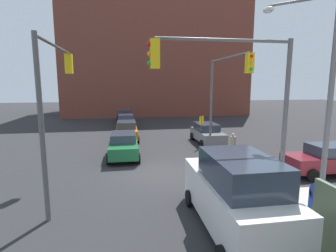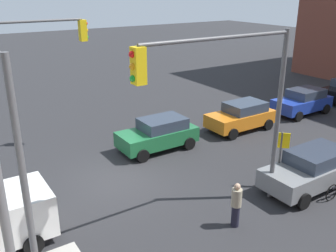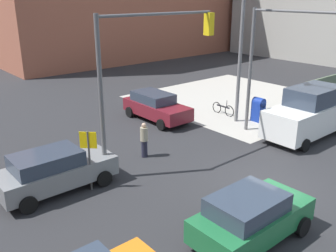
{
  "view_description": "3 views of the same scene",
  "coord_description": "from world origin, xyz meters",
  "px_view_note": "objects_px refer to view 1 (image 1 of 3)",
  "views": [
    {
      "loc": [
        13.8,
        -1.69,
        4.82
      ],
      "look_at": [
        -1.77,
        0.86,
        2.28
      ],
      "focal_mm": 28.0,
      "sensor_mm": 36.0,
      "label": 1
    },
    {
      "loc": [
        5.96,
        13.15,
        7.8
      ],
      "look_at": [
        -2.25,
        0.57,
        2.22
      ],
      "focal_mm": 40.0,
      "sensor_mm": 36.0,
      "label": 2
    },
    {
      "loc": [
        -11.4,
        -7.64,
        7.17
      ],
      "look_at": [
        -2.83,
        2.53,
        2.43
      ],
      "focal_mm": 40.0,
      "sensor_mm": 36.0,
      "label": 3
    }
  ],
  "objects_px": {
    "traffic_signal_se_corner": "(55,89)",
    "sedan_orange": "(127,131)",
    "street_lamp_corner": "(320,87)",
    "bicycle_at_crosswalk": "(218,138)",
    "sedan_black": "(125,116)",
    "coupe_blue": "(126,122)",
    "traffic_signal_ne_corner": "(236,89)",
    "pedestrian_crossing": "(233,145)",
    "hatchback_gray": "(207,133)",
    "hatchback_green": "(123,145)",
    "sedan_maroon": "(329,159)",
    "van_white_delivery": "(235,193)",
    "traffic_signal_nw_corner": "(224,86)",
    "mailbox_blue": "(322,202)"
  },
  "relations": [
    {
      "from": "traffic_signal_se_corner",
      "to": "van_white_delivery",
      "type": "bearing_deg",
      "value": 59.11
    },
    {
      "from": "sedan_orange",
      "to": "coupe_blue",
      "type": "relative_size",
      "value": 1.0
    },
    {
      "from": "traffic_signal_nw_corner",
      "to": "traffic_signal_se_corner",
      "type": "bearing_deg",
      "value": -63.26
    },
    {
      "from": "coupe_blue",
      "to": "traffic_signal_ne_corner",
      "type": "bearing_deg",
      "value": 12.19
    },
    {
      "from": "van_white_delivery",
      "to": "traffic_signal_nw_corner",
      "type": "bearing_deg",
      "value": 161.99
    },
    {
      "from": "sedan_maroon",
      "to": "van_white_delivery",
      "type": "distance_m",
      "value": 8.52
    },
    {
      "from": "traffic_signal_se_corner",
      "to": "mailbox_blue",
      "type": "bearing_deg",
      "value": 68.16
    },
    {
      "from": "traffic_signal_nw_corner",
      "to": "sedan_black",
      "type": "xyz_separation_m",
      "value": [
        -17.08,
        -6.3,
        -3.83
      ]
    },
    {
      "from": "hatchback_green",
      "to": "sedan_maroon",
      "type": "xyz_separation_m",
      "value": [
        5.01,
        10.93,
        0.0
      ]
    },
    {
      "from": "traffic_signal_ne_corner",
      "to": "van_white_delivery",
      "type": "xyz_separation_m",
      "value": [
        1.66,
        -0.61,
        -3.35
      ]
    },
    {
      "from": "traffic_signal_nw_corner",
      "to": "sedan_maroon",
      "type": "xyz_separation_m",
      "value": [
        3.89,
        4.57,
        -3.82
      ]
    },
    {
      "from": "sedan_orange",
      "to": "coupe_blue",
      "type": "xyz_separation_m",
      "value": [
        -5.41,
        0.0,
        -0.0
      ]
    },
    {
      "from": "traffic_signal_se_corner",
      "to": "street_lamp_corner",
      "type": "height_order",
      "value": "street_lamp_corner"
    },
    {
      "from": "mailbox_blue",
      "to": "van_white_delivery",
      "type": "bearing_deg",
      "value": -90.71
    },
    {
      "from": "hatchback_gray",
      "to": "pedestrian_crossing",
      "type": "xyz_separation_m",
      "value": [
        4.47,
        0.31,
        0.01
      ]
    },
    {
      "from": "traffic_signal_se_corner",
      "to": "sedan_orange",
      "type": "relative_size",
      "value": 1.62
    },
    {
      "from": "hatchback_green",
      "to": "bicycle_at_crosswalk",
      "type": "distance_m",
      "value": 8.64
    },
    {
      "from": "traffic_signal_ne_corner",
      "to": "sedan_black",
      "type": "height_order",
      "value": "traffic_signal_ne_corner"
    },
    {
      "from": "sedan_black",
      "to": "coupe_blue",
      "type": "height_order",
      "value": "same"
    },
    {
      "from": "traffic_signal_se_corner",
      "to": "sedan_black",
      "type": "xyz_separation_m",
      "value": [
        -21.62,
        2.7,
        -3.79
      ]
    },
    {
      "from": "street_lamp_corner",
      "to": "hatchback_gray",
      "type": "bearing_deg",
      "value": -176.75
    },
    {
      "from": "hatchback_gray",
      "to": "van_white_delivery",
      "type": "relative_size",
      "value": 0.82
    },
    {
      "from": "mailbox_blue",
      "to": "van_white_delivery",
      "type": "relative_size",
      "value": 0.26
    },
    {
      "from": "traffic_signal_ne_corner",
      "to": "coupe_blue",
      "type": "bearing_deg",
      "value": -167.81
    },
    {
      "from": "traffic_signal_ne_corner",
      "to": "street_lamp_corner",
      "type": "bearing_deg",
      "value": 81.96
    },
    {
      "from": "sedan_black",
      "to": "coupe_blue",
      "type": "distance_m",
      "value": 5.07
    },
    {
      "from": "sedan_orange",
      "to": "traffic_signal_se_corner",
      "type": "bearing_deg",
      "value": -14.48
    },
    {
      "from": "traffic_signal_nw_corner",
      "to": "pedestrian_crossing",
      "type": "bearing_deg",
      "value": 78.47
    },
    {
      "from": "sedan_orange",
      "to": "pedestrian_crossing",
      "type": "relative_size",
      "value": 2.43
    },
    {
      "from": "pedestrian_crossing",
      "to": "coupe_blue",
      "type": "bearing_deg",
      "value": 2.16
    },
    {
      "from": "hatchback_green",
      "to": "traffic_signal_se_corner",
      "type": "bearing_deg",
      "value": -25.0
    },
    {
      "from": "traffic_signal_ne_corner",
      "to": "hatchback_gray",
      "type": "distance_m",
      "value": 11.87
    },
    {
      "from": "hatchback_green",
      "to": "coupe_blue",
      "type": "xyz_separation_m",
      "value": [
        -10.89,
        0.24,
        0.0
      ]
    },
    {
      "from": "pedestrian_crossing",
      "to": "street_lamp_corner",
      "type": "bearing_deg",
      "value": 155.62
    },
    {
      "from": "hatchback_green",
      "to": "bicycle_at_crosswalk",
      "type": "xyz_separation_m",
      "value": [
        -3.54,
        7.86,
        -0.5
      ]
    },
    {
      "from": "sedan_black",
      "to": "sedan_orange",
      "type": "relative_size",
      "value": 0.98
    },
    {
      "from": "pedestrian_crossing",
      "to": "sedan_orange",
      "type": "bearing_deg",
      "value": 18.21
    },
    {
      "from": "traffic_signal_ne_corner",
      "to": "pedestrian_crossing",
      "type": "distance_m",
      "value": 8.02
    },
    {
      "from": "coupe_blue",
      "to": "traffic_signal_se_corner",
      "type": "bearing_deg",
      "value": -9.87
    },
    {
      "from": "van_white_delivery",
      "to": "bicycle_at_crosswalk",
      "type": "bearing_deg",
      "value": 162.05
    },
    {
      "from": "traffic_signal_nw_corner",
      "to": "street_lamp_corner",
      "type": "relative_size",
      "value": 0.81
    },
    {
      "from": "mailbox_blue",
      "to": "van_white_delivery",
      "type": "distance_m",
      "value": 3.24
    },
    {
      "from": "hatchback_green",
      "to": "van_white_delivery",
      "type": "relative_size",
      "value": 0.74
    },
    {
      "from": "mailbox_blue",
      "to": "sedan_maroon",
      "type": "relative_size",
      "value": 0.32
    },
    {
      "from": "street_lamp_corner",
      "to": "bicycle_at_crosswalk",
      "type": "distance_m",
      "value": 12.54
    },
    {
      "from": "mailbox_blue",
      "to": "sedan_black",
      "type": "distance_m",
      "value": 26.32
    },
    {
      "from": "hatchback_gray",
      "to": "pedestrian_crossing",
      "type": "bearing_deg",
      "value": 4.0
    },
    {
      "from": "traffic_signal_ne_corner",
      "to": "van_white_delivery",
      "type": "bearing_deg",
      "value": -20.12
    },
    {
      "from": "traffic_signal_se_corner",
      "to": "sedan_orange",
      "type": "height_order",
      "value": "traffic_signal_se_corner"
    },
    {
      "from": "sedan_black",
      "to": "hatchback_green",
      "type": "distance_m",
      "value": 15.96
    }
  ]
}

